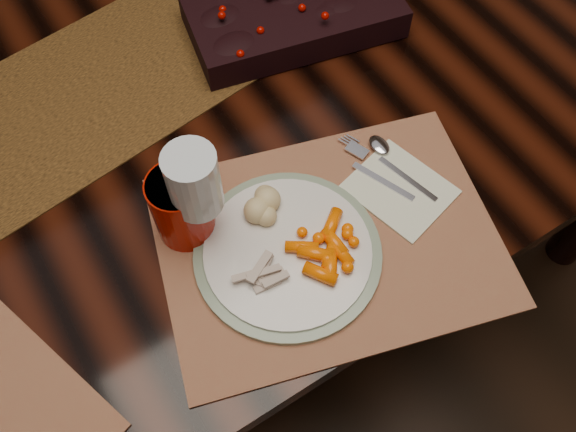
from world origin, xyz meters
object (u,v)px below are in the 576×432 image
baby_carrots (324,252)px  turkey_shreds (261,278)px  wine_glass (198,200)px  mashed_potatoes (262,204)px  napkin (400,190)px  dining_table (229,210)px  centerpiece (294,11)px  dinner_plate (288,252)px  red_cup (182,207)px  placemat_main (328,241)px

baby_carrots → turkey_shreds: baby_carrots is taller
baby_carrots → wine_glass: 0.19m
baby_carrots → mashed_potatoes: (-0.04, 0.11, 0.01)m
baby_carrots → napkin: bearing=12.0°
mashed_potatoes → dining_table: bearing=80.4°
dining_table → centerpiece: (0.21, 0.07, 0.42)m
dinner_plate → napkin: 0.21m
napkin → red_cup: red_cup is taller
turkey_shreds → dinner_plate: bearing=20.1°
dining_table → mashed_potatoes: (-0.04, -0.25, 0.41)m
placemat_main → dinner_plate: 0.07m
baby_carrots → napkin: 0.17m
red_cup → wine_glass: 0.05m
wine_glass → dining_table: bearing=60.3°
wine_glass → mashed_potatoes: bearing=-11.9°
mashed_potatoes → napkin: 0.22m
dinner_plate → baby_carrots: baby_carrots is taller
mashed_potatoes → dinner_plate: bearing=-92.6°
dining_table → centerpiece: size_ratio=4.76×
dining_table → mashed_potatoes: bearing=-99.6°
turkey_shreds → napkin: (0.27, 0.02, -0.02)m
red_cup → centerpiece: bearing=36.9°
napkin → dinner_plate: bearing=165.8°
dinner_plate → turkey_shreds: (-0.06, -0.02, 0.01)m
placemat_main → mashed_potatoes: (-0.06, 0.09, 0.04)m
dining_table → placemat_main: 0.50m
dining_table → placemat_main: placemat_main is taller
turkey_shreds → red_cup: size_ratio=0.55×
turkey_shreds → red_cup: 0.15m
centerpiece → mashed_potatoes: (-0.26, -0.32, -0.00)m
dining_table → red_cup: bearing=-126.3°
centerpiece → wine_glass: wine_glass is taller
placemat_main → wine_glass: (-0.15, 0.11, 0.10)m
centerpiece → placemat_main: (-0.20, -0.41, -0.04)m
turkey_shreds → wine_glass: 0.14m
centerpiece → dinner_plate: centerpiece is taller
baby_carrots → red_cup: size_ratio=0.85×
placemat_main → mashed_potatoes: bearing=140.2°
centerpiece → napkin: (-0.05, -0.39, -0.03)m
baby_carrots → red_cup: bearing=133.1°
baby_carrots → turkey_shreds: size_ratio=1.56×
mashed_potatoes → red_cup: red_cup is taller
centerpiece → red_cup: red_cup is taller
placemat_main → centerpiece: bearing=80.3°
red_cup → mashed_potatoes: bearing=-21.9°
baby_carrots → mashed_potatoes: 0.12m
mashed_potatoes → turkey_shreds: (-0.06, -0.10, -0.01)m
centerpiece → turkey_shreds: bearing=-127.4°
dinner_plate → napkin: (0.21, 0.00, -0.01)m
turkey_shreds → mashed_potatoes: bearing=58.2°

